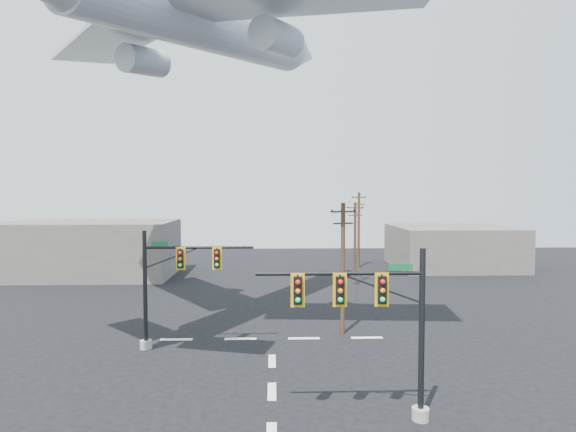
{
  "coord_description": "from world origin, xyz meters",
  "views": [
    {
      "loc": [
        0.07,
        -17.85,
        9.28
      ],
      "look_at": [
        0.78,
        5.0,
        8.11
      ],
      "focal_mm": 30.0,
      "sensor_mm": 36.0,
      "label": 1
    }
  ],
  "objects_px": {
    "signal_mast_near": "(380,324)",
    "utility_pole_c": "(359,228)",
    "utility_pole_a": "(343,266)",
    "signal_mast_far": "(169,286)",
    "utility_pole_b": "(355,242)",
    "airliner": "(208,25)"
  },
  "relations": [
    {
      "from": "signal_mast_near",
      "to": "utility_pole_c",
      "type": "relative_size",
      "value": 0.76
    },
    {
      "from": "utility_pole_a",
      "to": "utility_pole_c",
      "type": "xyz_separation_m",
      "value": [
        5.92,
        27.36,
        0.34
      ]
    },
    {
      "from": "signal_mast_far",
      "to": "utility_pole_b",
      "type": "relative_size",
      "value": 0.85
    },
    {
      "from": "signal_mast_near",
      "to": "utility_pole_c",
      "type": "bearing_deg",
      "value": 81.11
    },
    {
      "from": "signal_mast_far",
      "to": "utility_pole_b",
      "type": "distance_m",
      "value": 23.91
    },
    {
      "from": "signal_mast_far",
      "to": "utility_pole_c",
      "type": "height_order",
      "value": "utility_pole_c"
    },
    {
      "from": "signal_mast_far",
      "to": "utility_pole_a",
      "type": "xyz_separation_m",
      "value": [
        10.65,
        2.67,
        0.72
      ]
    },
    {
      "from": "utility_pole_a",
      "to": "utility_pole_b",
      "type": "height_order",
      "value": "utility_pole_a"
    },
    {
      "from": "signal_mast_far",
      "to": "signal_mast_near",
      "type": "bearing_deg",
      "value": -41.71
    },
    {
      "from": "signal_mast_near",
      "to": "utility_pole_c",
      "type": "height_order",
      "value": "utility_pole_c"
    },
    {
      "from": "utility_pole_b",
      "to": "airliner",
      "type": "bearing_deg",
      "value": -107.34
    },
    {
      "from": "signal_mast_far",
      "to": "airliner",
      "type": "relative_size",
      "value": 0.24
    },
    {
      "from": "airliner",
      "to": "signal_mast_near",
      "type": "bearing_deg",
      "value": -117.27
    },
    {
      "from": "signal_mast_near",
      "to": "signal_mast_far",
      "type": "height_order",
      "value": "signal_mast_near"
    },
    {
      "from": "utility_pole_a",
      "to": "utility_pole_c",
      "type": "relative_size",
      "value": 0.93
    },
    {
      "from": "utility_pole_b",
      "to": "signal_mast_far",
      "type": "bearing_deg",
      "value": -104.35
    },
    {
      "from": "utility_pole_c",
      "to": "airliner",
      "type": "bearing_deg",
      "value": -135.54
    },
    {
      "from": "signal_mast_far",
      "to": "airliner",
      "type": "bearing_deg",
      "value": 66.1
    },
    {
      "from": "signal_mast_near",
      "to": "signal_mast_far",
      "type": "relative_size",
      "value": 1.0
    },
    {
      "from": "signal_mast_near",
      "to": "utility_pole_b",
      "type": "height_order",
      "value": "utility_pole_b"
    },
    {
      "from": "utility_pole_a",
      "to": "signal_mast_far",
      "type": "bearing_deg",
      "value": -178.79
    },
    {
      "from": "utility_pole_a",
      "to": "utility_pole_b",
      "type": "bearing_deg",
      "value": 64.77
    }
  ]
}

